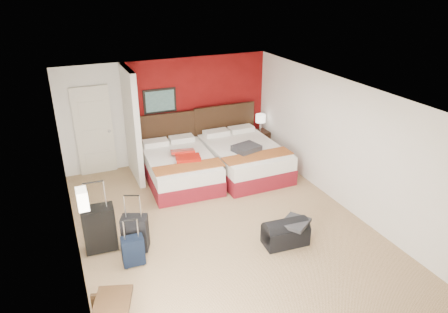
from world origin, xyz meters
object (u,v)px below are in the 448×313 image
nightstand (260,141)px  suitcase_charcoal (135,234)px  bed_right (244,159)px  suitcase_navy (133,252)px  red_suitcase_open (185,155)px  duffel_bag (285,234)px  bed_left (180,169)px  suitcase_black (100,230)px  table_lamp (260,123)px

nightstand → suitcase_charcoal: suitcase_charcoal is taller
bed_right → suitcase_navy: bed_right is taller
red_suitcase_open → duffel_bag: red_suitcase_open is taller
bed_left → suitcase_navy: (-1.58, -2.47, -0.07)m
red_suitcase_open → suitcase_charcoal: bearing=-116.4°
red_suitcase_open → duffel_bag: (0.83, -2.85, -0.47)m
red_suitcase_open → duffel_bag: bearing=-62.4°
bed_right → suitcase_charcoal: (-2.98, -1.99, -0.02)m
nightstand → suitcase_black: bearing=-151.7°
nightstand → suitcase_black: suitcase_black is taller
suitcase_black → duffel_bag: suitcase_black is taller
nightstand → duffel_bag: bearing=-114.5°
bed_right → table_lamp: table_lamp is taller
suitcase_navy → bed_right: bearing=39.6°
table_lamp → duffel_bag: bearing=-111.7°
duffel_bag → suitcase_black: bearing=164.2°
suitcase_navy → nightstand: bearing=41.7°
suitcase_navy → table_lamp: bearing=41.7°
duffel_bag → suitcase_navy: bearing=173.9°
bed_right → red_suitcase_open: (-1.42, 0.02, 0.33)m
nightstand → suitcase_charcoal: (-3.88, -2.90, 0.03)m
suitcase_navy → duffel_bag: (2.51, -0.47, -0.05)m
suitcase_black → suitcase_charcoal: (0.53, -0.25, -0.08)m
red_suitcase_open → suitcase_navy: (-1.68, -2.37, -0.42)m
bed_right → table_lamp: size_ratio=4.87×
bed_left → table_lamp: table_lamp is taller
red_suitcase_open → suitcase_black: size_ratio=0.92×
bed_left → nightstand: bed_left is taller
suitcase_navy → bed_left: bearing=59.9°
bed_left → duffel_bag: 3.09m
bed_left → nightstand: size_ratio=3.63×
nightstand → suitcase_charcoal: 4.84m
suitcase_charcoal → duffel_bag: (2.39, -0.84, -0.12)m
bed_left → table_lamp: (2.42, 0.79, 0.48)m
bed_left → duffel_bag: (0.93, -2.95, -0.12)m
red_suitcase_open → table_lamp: size_ratio=1.59×
suitcase_navy → suitcase_charcoal: bearing=74.2°
table_lamp → suitcase_navy: (-4.00, -3.26, -0.55)m
red_suitcase_open → table_lamp: bearing=32.5°
bed_right → nightstand: (0.90, 0.91, -0.05)m
bed_right → duffel_bag: 2.89m
nightstand → table_lamp: 0.51m
bed_left → nightstand: (2.42, 0.79, -0.03)m
table_lamp → suitcase_navy: table_lamp is taller
bed_left → red_suitcase_open: (0.10, -0.10, 0.35)m
suitcase_navy → suitcase_black: bearing=126.3°
bed_right → suitcase_charcoal: bearing=-146.4°
table_lamp → suitcase_charcoal: size_ratio=0.73×
nightstand → suitcase_navy: bearing=-143.5°
suitcase_charcoal → bed_right: bearing=57.2°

